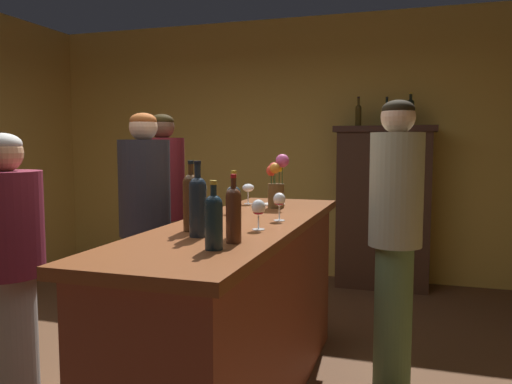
{
  "coord_description": "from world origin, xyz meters",
  "views": [
    {
      "loc": [
        1.52,
        -2.58,
        1.47
      ],
      "look_at": [
        0.75,
        -0.11,
        1.23
      ],
      "focal_mm": 35.47,
      "sensor_mm": 36.0,
      "label": 1
    }
  ],
  "objects_px": {
    "wine_glass_front": "(258,209)",
    "wine_glass_rear": "(279,201)",
    "wine_bottle_rose": "(234,212)",
    "display_bottle_left": "(358,114)",
    "wine_glass_spare": "(233,194)",
    "patron_near_entrance": "(7,265)",
    "display_cabinet": "(383,204)",
    "cheese_plate": "(274,204)",
    "flower_arrangement": "(277,181)",
    "wine_bottle_syrah": "(234,208)",
    "wine_bottle_merlot": "(214,219)",
    "display_bottle_center": "(410,111)",
    "wine_bottle_chardonnay": "(198,203)",
    "bar_counter": "(242,314)",
    "patron_in_navy": "(145,224)",
    "wine_bottle_malbec": "(191,200)",
    "display_bottle_midleft": "(387,113)",
    "patron_in_grey": "(163,209)",
    "bartender": "(395,229)",
    "wine_glass_mid": "(248,188)"
  },
  "relations": [
    {
      "from": "wine_bottle_syrah",
      "to": "display_bottle_midleft",
      "type": "bearing_deg",
      "value": 81.26
    },
    {
      "from": "wine_bottle_chardonnay",
      "to": "bartender",
      "type": "xyz_separation_m",
      "value": [
        0.83,
        1.02,
        -0.24
      ]
    },
    {
      "from": "flower_arrangement",
      "to": "patron_in_grey",
      "type": "bearing_deg",
      "value": 156.27
    },
    {
      "from": "cheese_plate",
      "to": "wine_bottle_malbec",
      "type": "bearing_deg",
      "value": -95.34
    },
    {
      "from": "display_cabinet",
      "to": "display_bottle_left",
      "type": "xyz_separation_m",
      "value": [
        -0.27,
        0.0,
        0.92
      ]
    },
    {
      "from": "wine_glass_rear",
      "to": "patron_near_entrance",
      "type": "relative_size",
      "value": 0.1
    },
    {
      "from": "display_bottle_left",
      "to": "patron_in_navy",
      "type": "xyz_separation_m",
      "value": [
        -1.19,
        -2.26,
        -0.86
      ]
    },
    {
      "from": "patron_in_grey",
      "to": "display_bottle_center",
      "type": "bearing_deg",
      "value": 72.25
    },
    {
      "from": "display_cabinet",
      "to": "flower_arrangement",
      "type": "bearing_deg",
      "value": -105.33
    },
    {
      "from": "wine_glass_spare",
      "to": "patron_near_entrance",
      "type": "height_order",
      "value": "patron_near_entrance"
    },
    {
      "from": "wine_glass_mid",
      "to": "display_bottle_center",
      "type": "relative_size",
      "value": 0.44
    },
    {
      "from": "wine_glass_spare",
      "to": "wine_bottle_rose",
      "type": "bearing_deg",
      "value": -69.86
    },
    {
      "from": "wine_bottle_merlot",
      "to": "patron_near_entrance",
      "type": "bearing_deg",
      "value": 168.33
    },
    {
      "from": "wine_bottle_rose",
      "to": "wine_glass_spare",
      "type": "distance_m",
      "value": 0.94
    },
    {
      "from": "wine_bottle_chardonnay",
      "to": "wine_glass_front",
      "type": "bearing_deg",
      "value": 51.18
    },
    {
      "from": "wine_bottle_rose",
      "to": "display_bottle_left",
      "type": "height_order",
      "value": "display_bottle_left"
    },
    {
      "from": "wine_glass_front",
      "to": "cheese_plate",
      "type": "distance_m",
      "value": 1.03
    },
    {
      "from": "bar_counter",
      "to": "patron_in_navy",
      "type": "height_order",
      "value": "patron_in_navy"
    },
    {
      "from": "bar_counter",
      "to": "wine_glass_mid",
      "type": "xyz_separation_m",
      "value": [
        -0.22,
        0.78,
        0.63
      ]
    },
    {
      "from": "wine_bottle_rose",
      "to": "wine_glass_rear",
      "type": "distance_m",
      "value": 0.67
    },
    {
      "from": "wine_bottle_malbec",
      "to": "patron_near_entrance",
      "type": "distance_m",
      "value": 1.09
    },
    {
      "from": "display_bottle_midleft",
      "to": "wine_glass_rear",
      "type": "bearing_deg",
      "value": -99.04
    },
    {
      "from": "wine_bottle_chardonnay",
      "to": "wine_glass_front",
      "type": "relative_size",
      "value": 2.29
    },
    {
      "from": "wine_bottle_merlot",
      "to": "wine_glass_front",
      "type": "distance_m",
      "value": 0.5
    },
    {
      "from": "wine_bottle_syrah",
      "to": "wine_bottle_merlot",
      "type": "distance_m",
      "value": 0.28
    },
    {
      "from": "wine_glass_front",
      "to": "wine_glass_rear",
      "type": "distance_m",
      "value": 0.32
    },
    {
      "from": "wine_bottle_chardonnay",
      "to": "wine_glass_spare",
      "type": "xyz_separation_m",
      "value": [
        -0.12,
        0.8,
        -0.03
      ]
    },
    {
      "from": "wine_bottle_rose",
      "to": "wine_glass_mid",
      "type": "bearing_deg",
      "value": 105.78
    },
    {
      "from": "display_bottle_left",
      "to": "patron_in_navy",
      "type": "bearing_deg",
      "value": -117.73
    },
    {
      "from": "display_cabinet",
      "to": "wine_glass_front",
      "type": "bearing_deg",
      "value": -98.3
    },
    {
      "from": "patron_near_entrance",
      "to": "bar_counter",
      "type": "bearing_deg",
      "value": 11.57
    },
    {
      "from": "wine_bottle_syrah",
      "to": "display_bottle_center",
      "type": "bearing_deg",
      "value": 77.27
    },
    {
      "from": "wine_glass_front",
      "to": "wine_glass_spare",
      "type": "xyz_separation_m",
      "value": [
        -0.33,
        0.54,
        0.02
      ]
    },
    {
      "from": "wine_bottle_malbec",
      "to": "patron_near_entrance",
      "type": "relative_size",
      "value": 0.22
    },
    {
      "from": "wine_bottle_malbec",
      "to": "display_bottle_left",
      "type": "height_order",
      "value": "display_bottle_left"
    },
    {
      "from": "wine_glass_front",
      "to": "display_bottle_midleft",
      "type": "xyz_separation_m",
      "value": [
        0.44,
        2.96,
        0.63
      ]
    },
    {
      "from": "wine_bottle_rose",
      "to": "wine_glass_front",
      "type": "distance_m",
      "value": 0.35
    },
    {
      "from": "display_bottle_center",
      "to": "patron_near_entrance",
      "type": "distance_m",
      "value": 3.89
    },
    {
      "from": "patron_in_navy",
      "to": "bartender",
      "type": "xyz_separation_m",
      "value": [
        1.65,
        0.06,
        0.04
      ]
    },
    {
      "from": "wine_bottle_merlot",
      "to": "wine_bottle_syrah",
      "type": "bearing_deg",
      "value": 93.18
    },
    {
      "from": "display_cabinet",
      "to": "cheese_plate",
      "type": "distance_m",
      "value": 2.07
    },
    {
      "from": "wine_bottle_rose",
      "to": "wine_glass_rear",
      "type": "relative_size",
      "value": 1.88
    },
    {
      "from": "display_cabinet",
      "to": "wine_glass_rear",
      "type": "xyz_separation_m",
      "value": [
        -0.41,
        -2.65,
        0.3
      ]
    },
    {
      "from": "wine_bottle_chardonnay",
      "to": "display_bottle_center",
      "type": "distance_m",
      "value": 3.39
    },
    {
      "from": "display_bottle_midleft",
      "to": "cheese_plate",
      "type": "bearing_deg",
      "value": -108.04
    },
    {
      "from": "display_bottle_left",
      "to": "patron_near_entrance",
      "type": "xyz_separation_m",
      "value": [
        -1.48,
        -3.2,
        -0.95
      ]
    },
    {
      "from": "wine_glass_rear",
      "to": "display_bottle_midleft",
      "type": "bearing_deg",
      "value": 80.96
    },
    {
      "from": "display_bottle_midleft",
      "to": "patron_near_entrance",
      "type": "bearing_deg",
      "value": -118.86
    },
    {
      "from": "display_bottle_center",
      "to": "wine_bottle_chardonnay",
      "type": "bearing_deg",
      "value": -105.29
    },
    {
      "from": "wine_bottle_malbec",
      "to": "bartender",
      "type": "distance_m",
      "value": 1.31
    }
  ]
}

